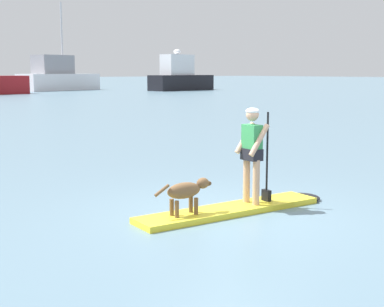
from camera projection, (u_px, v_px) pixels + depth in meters
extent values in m
plane|color=slate|center=(230.00, 213.00, 9.30)|extent=(400.00, 400.00, 0.00)
cube|color=yellow|center=(230.00, 210.00, 9.29)|extent=(3.51, 1.04, 0.10)
ellipsoid|color=black|center=(304.00, 197.00, 10.23)|extent=(0.63, 0.69, 0.10)
cylinder|color=tan|center=(247.00, 180.00, 9.58)|extent=(0.12, 0.12, 0.78)
cylinder|color=tan|center=(256.00, 183.00, 9.37)|extent=(0.12, 0.12, 0.78)
cube|color=black|center=(252.00, 154.00, 9.41)|extent=(0.26, 0.38, 0.20)
cube|color=#338C4C|center=(252.00, 142.00, 9.37)|extent=(0.24, 0.36, 0.59)
sphere|color=tan|center=(252.00, 115.00, 9.30)|extent=(0.22, 0.22, 0.22)
ellipsoid|color=white|center=(252.00, 111.00, 9.30)|extent=(0.23, 0.23, 0.11)
cylinder|color=tan|center=(245.00, 138.00, 9.52)|extent=(0.43, 0.14, 0.54)
cylinder|color=tan|center=(259.00, 140.00, 9.21)|extent=(0.43, 0.14, 0.54)
cylinder|color=black|center=(267.00, 157.00, 9.61)|extent=(0.04, 0.04, 1.57)
cube|color=black|center=(266.00, 195.00, 9.71)|extent=(0.10, 0.19, 0.20)
ellipsoid|color=brown|center=(184.00, 191.00, 8.72)|extent=(0.63, 0.29, 0.26)
ellipsoid|color=brown|center=(203.00, 183.00, 8.91)|extent=(0.24, 0.18, 0.18)
ellipsoid|color=#503923|center=(208.00, 184.00, 8.97)|extent=(0.13, 0.09, 0.08)
cylinder|color=brown|center=(162.00, 190.00, 8.49)|extent=(0.27, 0.08, 0.18)
cylinder|color=brown|center=(191.00, 204.00, 8.92)|extent=(0.07, 0.07, 0.27)
cylinder|color=brown|center=(196.00, 206.00, 8.80)|extent=(0.07, 0.07, 0.27)
cylinder|color=brown|center=(172.00, 207.00, 8.72)|extent=(0.07, 0.07, 0.27)
cylinder|color=brown|center=(177.00, 209.00, 8.60)|extent=(0.07, 0.07, 0.27)
cube|color=white|center=(59.00, 82.00, 68.68)|extent=(11.05, 5.87, 2.05)
cube|color=gray|center=(53.00, 64.00, 67.86)|extent=(5.22, 3.66, 2.29)
cylinder|color=silver|center=(62.00, 38.00, 68.22)|extent=(0.20, 0.20, 8.77)
cylinder|color=silver|center=(53.00, 64.00, 67.85)|extent=(3.61, 1.00, 0.14)
cube|color=black|center=(182.00, 83.00, 68.90)|extent=(9.45, 3.81, 1.89)
cube|color=silver|center=(177.00, 65.00, 68.13)|extent=(4.35, 2.52, 2.52)
ellipsoid|color=white|center=(177.00, 52.00, 67.90)|extent=(0.90, 0.90, 0.60)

